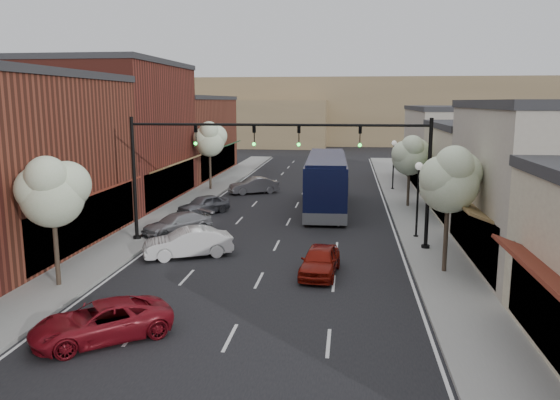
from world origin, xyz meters
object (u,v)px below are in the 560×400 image
(parked_car_a, at_px, (101,322))
(parked_car_d, at_px, (204,205))
(parked_car_b, at_px, (188,243))
(red_hatchback, at_px, (320,261))
(parked_car_c, at_px, (177,224))
(parked_car_e, at_px, (254,186))
(signal_mast_right, at_px, (383,163))
(tree_right_far, at_px, (410,154))
(tree_left_near, at_px, (52,190))
(tree_left_far, at_px, (210,139))
(lamp_post_near, at_px, (418,187))
(coach_bus, at_px, (326,182))
(signal_mast_left, at_px, (175,161))
(lamp_post_far, at_px, (394,157))
(tree_right_near, at_px, (450,178))

(parked_car_a, relative_size, parked_car_d, 1.17)
(parked_car_b, bearing_deg, red_hatchback, 47.56)
(parked_car_c, distance_m, parked_car_e, 15.18)
(signal_mast_right, distance_m, tree_right_far, 12.27)
(parked_car_e, bearing_deg, parked_car_d, -41.15)
(parked_car_b, bearing_deg, parked_car_c, 178.71)
(tree_left_near, xyz_separation_m, parked_car_b, (4.05, 5.33, -3.49))
(signal_mast_right, distance_m, red_hatchback, 6.92)
(tree_right_far, distance_m, tree_left_far, 17.66)
(tree_right_far, bearing_deg, red_hatchback, -108.79)
(lamp_post_near, bearing_deg, signal_mast_right, -131.05)
(lamp_post_near, xyz_separation_m, coach_bus, (-5.54, 8.29, -0.97))
(parked_car_c, bearing_deg, parked_car_a, -40.86)
(parked_car_c, height_order, parked_car_d, parked_car_d)
(signal_mast_left, height_order, tree_right_far, signal_mast_left)
(signal_mast_left, bearing_deg, coach_bus, 53.87)
(signal_mast_right, height_order, lamp_post_far, signal_mast_right)
(coach_bus, distance_m, parked_car_b, 15.04)
(tree_left_near, height_order, coach_bus, tree_left_near)
(coach_bus, relative_size, red_hatchback, 3.28)
(tree_right_far, xyz_separation_m, lamp_post_far, (-0.55, 8.06, -0.99))
(tree_right_far, xyz_separation_m, parked_car_b, (-12.55, -14.67, -3.26))
(tree_right_far, xyz_separation_m, tree_left_far, (-16.60, 6.00, 0.61))
(parked_car_b, bearing_deg, tree_left_far, 165.84)
(parked_car_e, bearing_deg, lamp_post_near, 11.39)
(tree_right_far, height_order, parked_car_e, tree_right_far)
(parked_car_e, bearing_deg, signal_mast_left, -33.41)
(tree_right_far, bearing_deg, lamp_post_near, -93.31)
(tree_left_far, distance_m, lamp_post_near, 22.33)
(signal_mast_right, xyz_separation_m, tree_right_near, (2.73, -4.05, -0.17))
(tree_right_far, xyz_separation_m, parked_car_c, (-14.55, -10.17, -3.35))
(tree_right_near, relative_size, parked_car_a, 1.31)
(tree_right_far, xyz_separation_m, parked_car_a, (-12.55, -24.60, -3.36))
(tree_right_near, height_order, parked_car_d, tree_right_near)
(coach_bus, bearing_deg, tree_left_far, 144.01)
(signal_mast_right, distance_m, parked_car_b, 10.91)
(red_hatchback, bearing_deg, parked_car_d, 129.90)
(parked_car_d, bearing_deg, tree_right_near, -2.92)
(tree_right_near, bearing_deg, parked_car_c, 158.17)
(tree_left_near, xyz_separation_m, lamp_post_far, (16.05, 28.06, -1.22))
(parked_car_e, bearing_deg, signal_mast_right, 1.70)
(signal_mast_right, height_order, lamp_post_near, signal_mast_right)
(tree_left_far, xyz_separation_m, lamp_post_far, (16.05, 2.06, -1.60))
(red_hatchback, bearing_deg, lamp_post_near, 59.93)
(tree_left_far, bearing_deg, tree_left_near, -90.00)
(lamp_post_near, bearing_deg, parked_car_c, -177.02)
(coach_bus, height_order, parked_car_e, coach_bus)
(tree_left_far, height_order, parked_car_a, tree_left_far)
(tree_right_near, distance_m, lamp_post_near, 6.74)
(parked_car_e, bearing_deg, coach_bus, 18.39)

